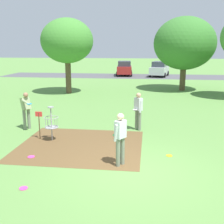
{
  "coord_description": "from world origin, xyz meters",
  "views": [
    {
      "loc": [
        0.45,
        -8.01,
        3.73
      ],
      "look_at": [
        -1.03,
        3.53,
        1.0
      ],
      "focal_mm": 45.27,
      "sensor_mm": 36.0,
      "label": 1
    }
  ],
  "objects_px": {
    "frisbee_near_basket": "(31,157)",
    "tree_mid_left": "(67,41)",
    "player_waiting_left": "(120,136)",
    "player_throwing": "(138,109)",
    "parked_car_leftmost": "(124,68)",
    "disc_golf_basket": "(50,122)",
    "player_foreground_watching": "(26,108)",
    "frisbee_mid_grass": "(23,188)",
    "frisbee_by_tee": "(169,156)",
    "parked_car_center_left": "(159,69)",
    "tree_near_left": "(185,44)"
  },
  "relations": [
    {
      "from": "frisbee_by_tee",
      "to": "frisbee_near_basket",
      "type": "bearing_deg",
      "value": -171.36
    },
    {
      "from": "player_throwing",
      "to": "parked_car_center_left",
      "type": "distance_m",
      "value": 23.69
    },
    {
      "from": "disc_golf_basket",
      "to": "parked_car_leftmost",
      "type": "distance_m",
      "value": 26.03
    },
    {
      "from": "frisbee_by_tee",
      "to": "player_foreground_watching",
      "type": "bearing_deg",
      "value": 158.47
    },
    {
      "from": "frisbee_near_basket",
      "to": "tree_mid_left",
      "type": "height_order",
      "value": "tree_mid_left"
    },
    {
      "from": "parked_car_leftmost",
      "to": "frisbee_mid_grass",
      "type": "bearing_deg",
      "value": -90.31
    },
    {
      "from": "player_throwing",
      "to": "player_waiting_left",
      "type": "bearing_deg",
      "value": -95.92
    },
    {
      "from": "player_waiting_left",
      "to": "frisbee_near_basket",
      "type": "distance_m",
      "value": 3.26
    },
    {
      "from": "tree_mid_left",
      "to": "parked_car_center_left",
      "type": "bearing_deg",
      "value": 61.32
    },
    {
      "from": "player_foreground_watching",
      "to": "frisbee_near_basket",
      "type": "relative_size",
      "value": 6.89
    },
    {
      "from": "frisbee_near_basket",
      "to": "tree_mid_left",
      "type": "relative_size",
      "value": 0.04
    },
    {
      "from": "frisbee_mid_grass",
      "to": "tree_near_left",
      "type": "distance_m",
      "value": 19.54
    },
    {
      "from": "frisbee_near_basket",
      "to": "tree_near_left",
      "type": "height_order",
      "value": "tree_near_left"
    },
    {
      "from": "disc_golf_basket",
      "to": "tree_mid_left",
      "type": "bearing_deg",
      "value": 102.22
    },
    {
      "from": "frisbee_mid_grass",
      "to": "tree_mid_left",
      "type": "bearing_deg",
      "value": 101.36
    },
    {
      "from": "frisbee_mid_grass",
      "to": "tree_mid_left",
      "type": "relative_size",
      "value": 0.04
    },
    {
      "from": "player_throwing",
      "to": "player_waiting_left",
      "type": "height_order",
      "value": "same"
    },
    {
      "from": "player_foreground_watching",
      "to": "frisbee_mid_grass",
      "type": "bearing_deg",
      "value": -67.48
    },
    {
      "from": "frisbee_near_basket",
      "to": "tree_near_left",
      "type": "distance_m",
      "value": 17.83
    },
    {
      "from": "frisbee_near_basket",
      "to": "parked_car_leftmost",
      "type": "bearing_deg",
      "value": 88.26
    },
    {
      "from": "player_throwing",
      "to": "frisbee_by_tee",
      "type": "bearing_deg",
      "value": -68.08
    },
    {
      "from": "player_throwing",
      "to": "parked_car_leftmost",
      "type": "xyz_separation_m",
      "value": [
        -2.67,
        24.13,
        -0.05
      ]
    },
    {
      "from": "player_waiting_left",
      "to": "tree_near_left",
      "type": "relative_size",
      "value": 0.28
    },
    {
      "from": "player_foreground_watching",
      "to": "frisbee_mid_grass",
      "type": "distance_m",
      "value": 5.83
    },
    {
      "from": "parked_car_center_left",
      "to": "player_waiting_left",
      "type": "bearing_deg",
      "value": -94.5
    },
    {
      "from": "frisbee_mid_grass",
      "to": "tree_mid_left",
      "type": "distance_m",
      "value": 16.24
    },
    {
      "from": "player_throwing",
      "to": "frisbee_near_basket",
      "type": "bearing_deg",
      "value": -133.42
    },
    {
      "from": "player_throwing",
      "to": "tree_mid_left",
      "type": "xyz_separation_m",
      "value": [
        -5.93,
        9.56,
        3.13
      ]
    },
    {
      "from": "disc_golf_basket",
      "to": "player_foreground_watching",
      "type": "relative_size",
      "value": 0.81
    },
    {
      "from": "parked_car_center_left",
      "to": "tree_near_left",
      "type": "bearing_deg",
      "value": -82.16
    },
    {
      "from": "player_foreground_watching",
      "to": "parked_car_leftmost",
      "type": "distance_m",
      "value": 24.78
    },
    {
      "from": "disc_golf_basket",
      "to": "frisbee_near_basket",
      "type": "relative_size",
      "value": 5.6
    },
    {
      "from": "player_waiting_left",
      "to": "tree_near_left",
      "type": "distance_m",
      "value": 16.95
    },
    {
      "from": "parked_car_leftmost",
      "to": "parked_car_center_left",
      "type": "xyz_separation_m",
      "value": [
        4.44,
        -0.51,
        0.0
      ]
    },
    {
      "from": "player_foreground_watching",
      "to": "player_waiting_left",
      "type": "relative_size",
      "value": 1.0
    },
    {
      "from": "disc_golf_basket",
      "to": "player_waiting_left",
      "type": "bearing_deg",
      "value": -34.69
    },
    {
      "from": "disc_golf_basket",
      "to": "frisbee_mid_grass",
      "type": "xyz_separation_m",
      "value": [
        0.62,
        -3.96,
        -0.74
      ]
    },
    {
      "from": "tree_mid_left",
      "to": "parked_car_leftmost",
      "type": "bearing_deg",
      "value": 77.4
    },
    {
      "from": "player_waiting_left",
      "to": "frisbee_near_basket",
      "type": "height_order",
      "value": "player_waiting_left"
    },
    {
      "from": "player_throwing",
      "to": "player_waiting_left",
      "type": "relative_size",
      "value": 1.0
    },
    {
      "from": "parked_car_leftmost",
      "to": "tree_near_left",
      "type": "bearing_deg",
      "value": -63.16
    },
    {
      "from": "player_foreground_watching",
      "to": "tree_near_left",
      "type": "height_order",
      "value": "tree_near_left"
    },
    {
      "from": "player_throwing",
      "to": "tree_near_left",
      "type": "xyz_separation_m",
      "value": [
        3.32,
        12.28,
        2.95
      ]
    },
    {
      "from": "frisbee_by_tee",
      "to": "tree_mid_left",
      "type": "relative_size",
      "value": 0.04
    },
    {
      "from": "player_throwing",
      "to": "frisbee_mid_grass",
      "type": "bearing_deg",
      "value": -115.87
    },
    {
      "from": "frisbee_mid_grass",
      "to": "parked_car_leftmost",
      "type": "relative_size",
      "value": 0.05
    },
    {
      "from": "disc_golf_basket",
      "to": "frisbee_near_basket",
      "type": "height_order",
      "value": "disc_golf_basket"
    },
    {
      "from": "frisbee_mid_grass",
      "to": "player_foreground_watching",
      "type": "bearing_deg",
      "value": 112.52
    },
    {
      "from": "frisbee_near_basket",
      "to": "frisbee_by_tee",
      "type": "relative_size",
      "value": 1.16
    },
    {
      "from": "player_foreground_watching",
      "to": "disc_golf_basket",
      "type": "bearing_deg",
      "value": -40.44
    }
  ]
}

